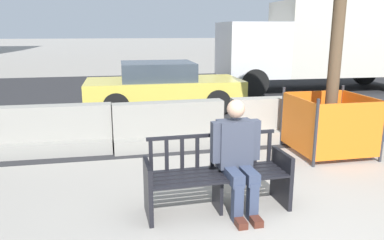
# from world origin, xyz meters

# --- Properties ---
(ground_plane) EXTENTS (200.00, 200.00, 0.00)m
(ground_plane) POSITION_xyz_m (0.00, 0.00, 0.00)
(ground_plane) COLOR gray
(street_asphalt) EXTENTS (120.00, 12.00, 0.01)m
(street_asphalt) POSITION_xyz_m (0.00, 8.70, 0.00)
(street_asphalt) COLOR #28282B
(street_asphalt) RESTS_ON ground
(street_bench) EXTENTS (1.71, 0.58, 0.88)m
(street_bench) POSITION_xyz_m (-0.76, 0.66, 0.40)
(street_bench) COLOR black
(street_bench) RESTS_ON ground
(seated_person) EXTENTS (0.58, 0.73, 1.31)m
(seated_person) POSITION_xyz_m (-0.54, 0.61, 0.69)
(seated_person) COLOR #383D4C
(seated_person) RESTS_ON ground
(jersey_barrier_centre) EXTENTS (2.02, 0.75, 0.84)m
(jersey_barrier_centre) POSITION_xyz_m (-0.96, 3.22, 0.34)
(jersey_barrier_centre) COLOR gray
(jersey_barrier_centre) RESTS_ON ground
(jersey_barrier_left) EXTENTS (2.01, 0.70, 0.84)m
(jersey_barrier_left) POSITION_xyz_m (-2.98, 3.29, 0.34)
(jersey_barrier_left) COLOR gray
(jersey_barrier_left) RESTS_ON ground
(jersey_barrier_right) EXTENTS (2.02, 0.73, 0.84)m
(jersey_barrier_right) POSITION_xyz_m (1.25, 3.25, 0.34)
(jersey_barrier_right) COLOR #9E998E
(jersey_barrier_right) RESTS_ON ground
(construction_fence) EXTENTS (1.24, 1.24, 1.09)m
(construction_fence) POSITION_xyz_m (1.70, 2.32, 0.54)
(construction_fence) COLOR #2D2D33
(construction_fence) RESTS_ON ground
(car_taxi_near) EXTENTS (4.08, 1.94, 1.28)m
(car_taxi_near) POSITION_xyz_m (-0.66, 6.50, 0.65)
(car_taxi_near) COLOR #DBC64C
(car_taxi_near) RESTS_ON ground
(delivery_truck) EXTENTS (6.86, 2.49, 3.05)m
(delivery_truck) POSITION_xyz_m (5.30, 8.84, 1.69)
(delivery_truck) COLOR silver
(delivery_truck) RESTS_ON ground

